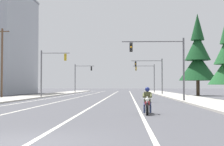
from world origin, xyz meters
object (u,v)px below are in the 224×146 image
object	(u,v)px
motorcycle_with_rider	(147,103)
conifer_tree_right_verge_far	(198,58)
traffic_signal_near_left	(49,67)
traffic_signal_near_right	(165,59)
traffic_signal_mid_left	(81,74)
traffic_signal_mid_right	(153,71)
utility_pole_left_near	(2,61)
traffic_signal_far_right	(148,74)

from	to	relation	value
motorcycle_with_rider	conifer_tree_right_verge_far	distance (m)	37.53
motorcycle_with_rider	traffic_signal_near_left	xyz separation A→B (m)	(-11.29, 26.31, 3.44)
motorcycle_with_rider	traffic_signal_near_right	xyz separation A→B (m)	(2.61, 15.02, 3.58)
traffic_signal_near_right	traffic_signal_mid_left	xyz separation A→B (m)	(-13.73, 40.88, -0.11)
traffic_signal_mid_right	traffic_signal_mid_left	bearing A→B (deg)	133.95
conifer_tree_right_verge_far	utility_pole_left_near	bearing A→B (deg)	-162.57
motorcycle_with_rider	utility_pole_left_near	size ratio (longest dim) A/B	0.24
traffic_signal_near_right	utility_pole_left_near	size ratio (longest dim) A/B	0.67
traffic_signal_near_left	traffic_signal_mid_left	world-z (taller)	same
conifer_tree_right_verge_far	traffic_signal_mid_left	bearing A→B (deg)	136.35
motorcycle_with_rider	traffic_signal_near_right	distance (m)	15.66
motorcycle_with_rider	traffic_signal_far_right	xyz separation A→B (m)	(3.45, 56.43, 3.50)
traffic_signal_mid_left	conifer_tree_right_verge_far	size ratio (longest dim) A/B	0.48
traffic_signal_far_right	utility_pole_left_near	xyz separation A→B (m)	(-21.33, -29.37, 0.74)
traffic_signal_mid_left	traffic_signal_far_right	distance (m)	14.58
utility_pole_left_near	traffic_signal_near_left	bearing A→B (deg)	-6.53
motorcycle_with_rider	traffic_signal_near_right	world-z (taller)	traffic_signal_near_right
motorcycle_with_rider	traffic_signal_near_left	bearing A→B (deg)	113.22
traffic_signal_near_left	conifer_tree_right_verge_far	size ratio (longest dim) A/B	0.48
traffic_signal_near_right	traffic_signal_mid_right	bearing A→B (deg)	88.38
traffic_signal_mid_left	traffic_signal_mid_right	bearing A→B (deg)	-46.05
traffic_signal_mid_right	utility_pole_left_near	distance (m)	25.34
traffic_signal_near_left	traffic_signal_far_right	size ratio (longest dim) A/B	1.00
utility_pole_left_near	motorcycle_with_rider	bearing A→B (deg)	-56.55
traffic_signal_mid_right	traffic_signal_far_right	bearing A→B (deg)	89.60
traffic_signal_mid_left	utility_pole_left_near	xyz separation A→B (m)	(-6.76, -28.83, 0.77)
motorcycle_with_rider	utility_pole_left_near	xyz separation A→B (m)	(-17.88, 27.06, 4.24)
traffic_signal_mid_left	conifer_tree_right_verge_far	xyz separation A→B (m)	(21.06, -20.09, 1.84)
traffic_signal_mid_right	traffic_signal_near_right	bearing A→B (deg)	-91.62
traffic_signal_mid_right	traffic_signal_mid_left	size ratio (longest dim) A/B	1.00
traffic_signal_far_right	conifer_tree_right_verge_far	xyz separation A→B (m)	(6.49, -20.63, 1.82)
traffic_signal_near_left	utility_pole_left_near	bearing A→B (deg)	173.47
traffic_signal_mid_right	conifer_tree_right_verge_far	xyz separation A→B (m)	(6.60, -5.09, 1.77)
traffic_signal_far_right	utility_pole_left_near	bearing A→B (deg)	-125.99
traffic_signal_mid_left	conifer_tree_right_verge_far	world-z (taller)	conifer_tree_right_verge_far
utility_pole_left_near	traffic_signal_mid_right	bearing A→B (deg)	33.09
traffic_signal_near_right	traffic_signal_far_right	size ratio (longest dim) A/B	1.00
traffic_signal_mid_right	traffic_signal_far_right	xyz separation A→B (m)	(0.11, 15.54, -0.04)
traffic_signal_near_right	utility_pole_left_near	world-z (taller)	utility_pole_left_near
traffic_signal_mid_left	traffic_signal_near_left	bearing A→B (deg)	-90.33
traffic_signal_near_left	conifer_tree_right_verge_far	xyz separation A→B (m)	(21.23, 9.49, 1.87)
traffic_signal_near_left	traffic_signal_mid_right	xyz separation A→B (m)	(14.63, 14.58, 0.10)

